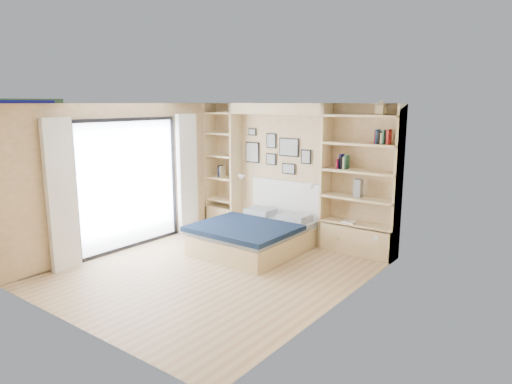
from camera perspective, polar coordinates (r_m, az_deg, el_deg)
The scene contains 8 objects.
ground at distance 7.03m, azimuth -5.05°, elevation -9.85°, with size 4.50×4.50×0.00m, color tan.
room_shell at distance 8.11m, azimuth -0.02°, elevation 0.95°, with size 4.50×4.50×4.50m.
bed at distance 7.92m, azimuth -0.02°, elevation -5.33°, with size 1.63×2.04×1.07m.
photo_gallery at distance 8.64m, azimuth 2.44°, elevation 5.10°, with size 1.48×0.02×0.82m.
reading_lamps at distance 8.44m, azimuth 2.40°, elevation 1.50°, with size 1.92×0.12×0.15m.
shelf_decor at distance 7.74m, azimuth 11.07°, elevation 4.81°, with size 3.53×0.23×2.03m.
deck at distance 9.70m, azimuth -21.12°, elevation -4.64°, with size 3.20×4.00×0.05m, color #6C5F4F.
deck_chair at distance 9.86m, azimuth -19.51°, elevation -1.76°, with size 0.76×0.99×0.88m.
Camera 1 is at (4.42, -4.85, 2.51)m, focal length 32.00 mm.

